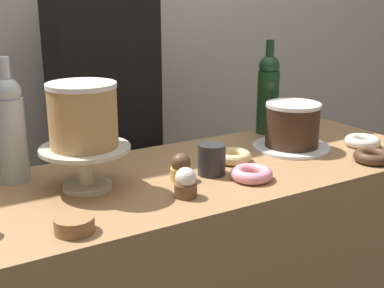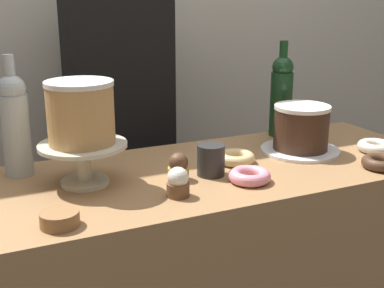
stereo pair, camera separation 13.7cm
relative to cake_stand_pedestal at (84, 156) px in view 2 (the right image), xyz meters
The scene contains 16 objects.
back_wall 0.92m from the cake_stand_pedestal, 70.33° to the left, with size 6.00×0.05×2.60m.
cake_stand_pedestal is the anchor object (origin of this frame).
white_layer_cake 0.11m from the cake_stand_pedestal, ahead, with size 0.17×0.17×0.16m.
silver_serving_platter 0.68m from the cake_stand_pedestal, ahead, with size 0.24×0.24×0.01m.
chocolate_round_cake 0.68m from the cake_stand_pedestal, ahead, with size 0.17×0.17×0.14m.
wine_bottle_clear 0.22m from the cake_stand_pedestal, 134.29° to the left, with size 0.08×0.08×0.33m.
wine_bottle_green 0.76m from the cake_stand_pedestal, 14.57° to the left, with size 0.08×0.08×0.33m.
cupcake_vanilla 0.26m from the cake_stand_pedestal, 43.12° to the right, with size 0.06×0.06×0.07m.
cupcake_chocolate 0.25m from the cake_stand_pedestal, 16.84° to the right, with size 0.06×0.06×0.07m.
donut_sugar 0.90m from the cake_stand_pedestal, ahead, with size 0.11×0.11×0.03m.
donut_glazed 0.44m from the cake_stand_pedestal, ahead, with size 0.11×0.11×0.03m.
donut_pink 0.43m from the cake_stand_pedestal, 22.32° to the right, with size 0.11×0.11×0.03m.
donut_chocolate 0.83m from the cake_stand_pedestal, 15.88° to the right, with size 0.11×0.11×0.03m.
cookie_stack 0.25m from the cake_stand_pedestal, 115.40° to the right, with size 0.08×0.08×0.03m.
coffee_cup_ceramic 0.34m from the cake_stand_pedestal, 12.60° to the right, with size 0.08×0.08×0.08m.
barista_figure 0.61m from the cake_stand_pedestal, 64.43° to the left, with size 0.36×0.22×1.60m.
Camera 2 is at (-0.55, -1.20, 1.40)m, focal length 47.10 mm.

